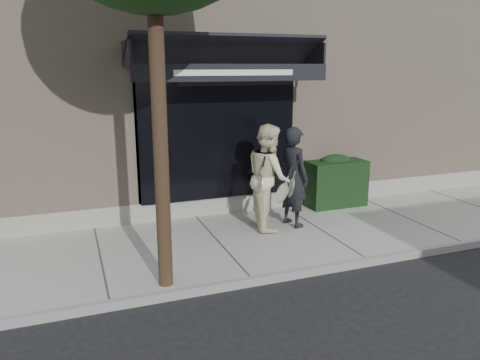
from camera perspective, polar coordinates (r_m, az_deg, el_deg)
name	(u,v)px	position (r m, az deg, el deg)	size (l,w,h in m)	color
ground	(318,234)	(9.10, 9.51, -6.52)	(80.00, 80.00, 0.00)	black
sidewalk	(318,231)	(9.08, 9.53, -6.17)	(20.00, 3.00, 0.12)	#989793
curb	(367,262)	(7.88, 15.21, -9.58)	(20.00, 0.10, 0.14)	gray
building_facade	(231,80)	(13.07, -1.12, 12.05)	(14.30, 8.04, 5.64)	tan
hedge	(335,181)	(10.49, 11.48, -0.13)	(1.30, 0.70, 1.14)	black
pedestrian_front	(293,177)	(8.92, 6.53, 0.36)	(0.83, 0.94, 1.91)	black
pedestrian_back	(269,177)	(8.74, 3.53, 0.39)	(0.88, 1.06, 1.98)	beige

